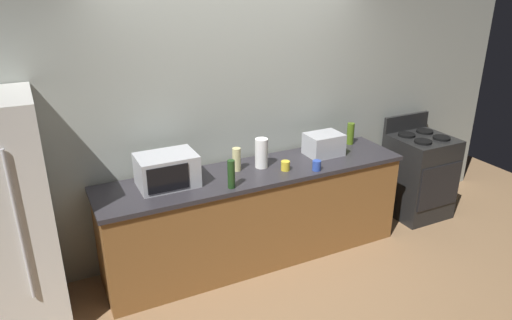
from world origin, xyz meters
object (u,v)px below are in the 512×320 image
Objects in this scene: mug_yellow at (285,166)px; microwave at (167,170)px; toaster_oven at (324,144)px; bottle_vinegar at (237,159)px; bottle_wine at (231,174)px; paper_towel_roll at (261,153)px; stove_range at (418,175)px; mug_blue at (317,165)px; bottle_olive_oil at (350,134)px.

microwave is at bearing 171.21° from mug_yellow.
bottle_vinegar is (-0.91, 0.02, 0.00)m from toaster_oven.
toaster_oven is 1.13m from bottle_wine.
paper_towel_roll is 1.28× the size of bottle_vinegar.
microwave is 1.78× the size of paper_towel_roll.
toaster_oven is at bearing 0.45° from microwave.
microwave is at bearing -177.29° from bottle_vinegar.
microwave is 0.87m from paper_towel_roll.
microwave is (-2.79, 0.05, 0.57)m from stove_range.
mug_yellow is 0.28m from mug_blue.
toaster_oven and bottle_vinegar have the same top height.
mug_blue is (-0.27, -0.30, -0.06)m from toaster_oven.
bottle_wine is 2.80× the size of mug_yellow.
bottle_vinegar is 1.33m from bottle_olive_oil.
stove_range reaches higher than mug_blue.
mug_yellow is (-0.93, -0.30, -0.07)m from bottle_olive_oil.
bottle_vinegar is (-0.23, 0.03, -0.03)m from paper_towel_roll.
microwave reaches higher than stove_range.
bottle_olive_oil is at bearing 167.00° from stove_range.
paper_towel_roll reaches higher than mug_blue.
toaster_oven is 0.43m from bottle_olive_oil.
bottle_wine is at bearing -121.00° from bottle_vinegar.
microwave is 0.53m from bottle_wine.
microwave is 0.64m from bottle_vinegar.
bottle_olive_oil is at bearing 17.98° from mug_yellow.
paper_towel_roll is 0.24m from bottle_vinegar.
toaster_oven is at bearing 47.46° from mug_blue.
bottle_wine is at bearing 179.70° from mug_blue.
mug_blue is at bearing -148.03° from bottle_olive_oil.
paper_towel_roll is 1.10m from bottle_olive_oil.
stove_range is 1.01m from bottle_olive_oil.
bottle_vinegar is at bearing -175.11° from bottle_olive_oil.
microwave is 1.97m from bottle_olive_oil.
bottle_olive_oil is (1.96, 0.14, -0.02)m from microwave.
toaster_oven is 1.54× the size of bottle_olive_oil.
mug_blue is at bearing -35.13° from paper_towel_roll.
bottle_vinegar is 0.87× the size of bottle_wine.
bottle_olive_oil is 0.81m from mug_blue.
toaster_oven is at bearing 18.25° from mug_yellow.
bottle_olive_oil reaches higher than mug_yellow.
mug_yellow is at bearing -25.92° from bottle_vinegar.
paper_towel_roll is (0.87, 0.00, 0.00)m from microwave.
bottle_wine is (-1.51, -0.42, 0.01)m from bottle_olive_oil.
bottle_olive_oil is at bearing 7.39° from paper_towel_roll.
toaster_oven is at bearing 14.88° from bottle_wine.
mug_blue is (-1.51, -0.24, 0.48)m from stove_range.
stove_range is 1.61m from mug_blue.
toaster_oven reaches higher than mug_blue.
mug_blue reaches higher than mug_yellow.
bottle_wine is 2.64× the size of mug_blue.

